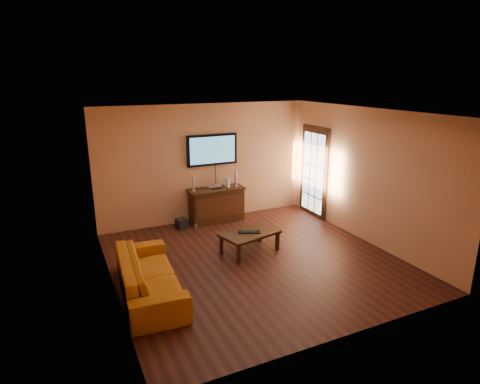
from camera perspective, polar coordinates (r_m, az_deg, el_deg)
ground_plane at (r=7.53m, az=2.11°, el=-9.69°), size 5.00×5.00×0.00m
room_walls at (r=7.50m, az=0.06°, el=3.90°), size 5.00×5.00×5.00m
french_door at (r=9.77m, az=10.47°, el=2.71°), size 0.07×1.02×2.22m
media_console at (r=9.33m, az=-3.36°, el=-1.83°), size 1.30×0.50×0.79m
television at (r=9.22m, az=-3.97°, el=6.01°), size 1.21×0.08×0.71m
coffee_table at (r=7.72m, az=1.38°, el=-6.08°), size 1.21×0.88×0.41m
sofa at (r=6.46m, az=-12.88°, el=-10.60°), size 0.78×2.19×0.84m
speaker_left at (r=9.02m, az=-6.65°, el=1.08°), size 0.09×0.09×0.33m
speaker_right at (r=9.33m, az=-0.63°, el=1.90°), size 0.11×0.11×0.40m
av_receiver at (r=9.17m, az=-3.71°, el=0.65°), size 0.34×0.26×0.07m
game_console at (r=9.31m, az=-1.84°, el=1.40°), size 0.08×0.17×0.22m
subwoofer at (r=9.07m, az=-8.31°, el=-4.46°), size 0.27×0.27×0.22m
bottle at (r=8.81m, az=-6.33°, el=-5.11°), size 0.07×0.07×0.21m
keyboard at (r=7.68m, az=1.30°, el=-5.69°), size 0.45×0.31×0.03m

